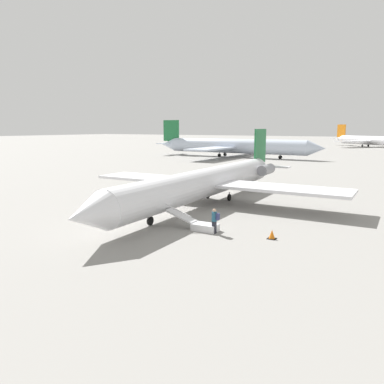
# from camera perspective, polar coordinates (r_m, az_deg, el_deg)

# --- Properties ---
(ground_plane) EXTENTS (600.00, 600.00, 0.00)m
(ground_plane) POSITION_cam_1_polar(r_m,az_deg,el_deg) (35.77, 2.11, -1.88)
(ground_plane) COLOR gray
(airplane_main) EXTENTS (34.11, 25.96, 7.07)m
(airplane_main) POSITION_cam_1_polar(r_m,az_deg,el_deg) (36.30, 2.88, 1.67)
(airplane_main) COLOR silver
(airplane_main) RESTS_ON ground
(airplane_far_left) EXTENTS (27.08, 32.26, 8.58)m
(airplane_far_left) POSITION_cam_1_polar(r_m,az_deg,el_deg) (157.83, 25.54, 7.12)
(airplane_far_left) COLOR silver
(airplane_far_left) RESTS_ON ground
(airplane_far_center) EXTENTS (33.51, 44.15, 9.28)m
(airplane_far_center) POSITION_cam_1_polar(r_m,az_deg,el_deg) (94.50, 6.13, 7.00)
(airplane_far_center) COLOR silver
(airplane_far_center) RESTS_ON ground
(boarding_stairs) EXTENTS (1.14, 4.04, 1.74)m
(boarding_stairs) POSITION_cam_1_polar(r_m,az_deg,el_deg) (26.79, 1.24, -5.02)
(boarding_stairs) COLOR silver
(boarding_stairs) RESTS_ON ground
(passenger) EXTENTS (0.36, 0.54, 1.74)m
(passenger) POSITION_cam_1_polar(r_m,az_deg,el_deg) (25.84, 3.48, -4.16)
(passenger) COLOR #23232D
(passenger) RESTS_ON ground
(traffic_cone_near_stairs) EXTENTS (0.55, 0.55, 0.61)m
(traffic_cone_near_stairs) POSITION_cam_1_polar(r_m,az_deg,el_deg) (25.28, 12.08, -6.37)
(traffic_cone_near_stairs) COLOR black
(traffic_cone_near_stairs) RESTS_ON ground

